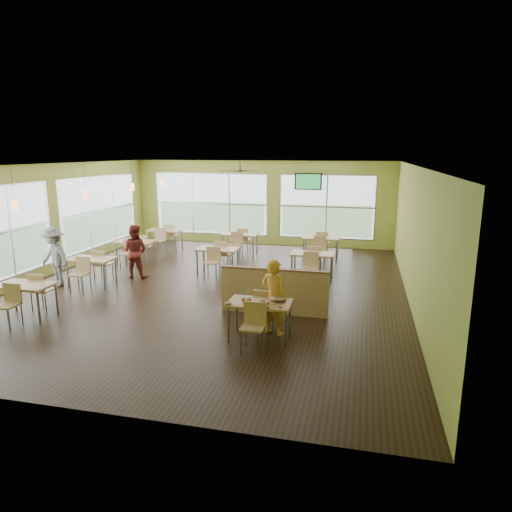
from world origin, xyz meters
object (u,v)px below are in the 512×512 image
(half_wall_divider, at_px, (274,291))
(man_plaid, at_px, (274,297))
(main_table, at_px, (260,308))
(food_basket, at_px, (279,300))

(half_wall_divider, height_order, man_plaid, man_plaid)
(main_table, distance_m, food_basket, 0.41)
(main_table, relative_size, man_plaid, 1.00)
(half_wall_divider, distance_m, food_basket, 1.39)
(main_table, bearing_deg, half_wall_divider, 90.00)
(main_table, relative_size, half_wall_divider, 0.63)
(half_wall_divider, bearing_deg, man_plaid, -79.47)
(main_table, bearing_deg, man_plaid, 55.61)
(main_table, height_order, food_basket, main_table)
(food_basket, bearing_deg, man_plaid, 128.84)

